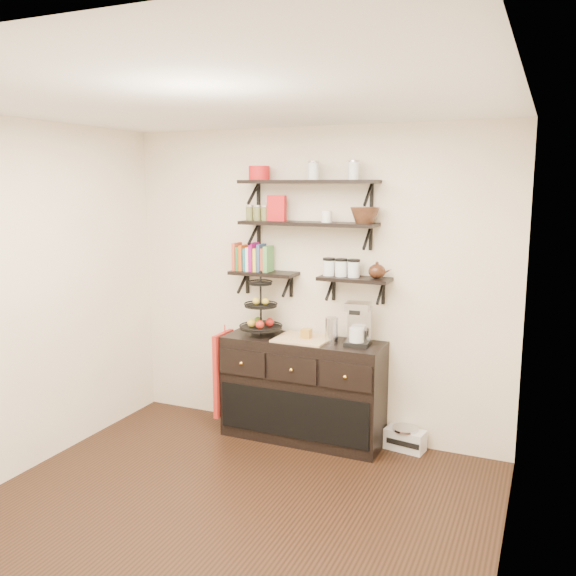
{
  "coord_description": "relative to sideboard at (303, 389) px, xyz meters",
  "views": [
    {
      "loc": [
        1.92,
        -3.19,
        2.22
      ],
      "look_at": [
        0.02,
        1.15,
        1.41
      ],
      "focal_mm": 38.0,
      "sensor_mm": 36.0,
      "label": 1
    }
  ],
  "objects": [
    {
      "name": "ramekins",
      "position": [
        0.17,
        0.1,
        1.5
      ],
      "size": [
        0.09,
        0.09,
        0.1
      ],
      "primitive_type": "cylinder",
      "color": "white",
      "rests_on": "shelf_mid"
    },
    {
      "name": "red_pot",
      "position": [
        -0.46,
        0.1,
        1.86
      ],
      "size": [
        0.18,
        0.18,
        0.12
      ],
      "primitive_type": "cylinder",
      "color": "red",
      "rests_on": "shelf_top"
    },
    {
      "name": "cookbooks",
      "position": [
        -0.51,
        0.12,
        1.11
      ],
      "size": [
        0.36,
        0.15,
        0.26
      ],
      "color": "#C24A2E",
      "rests_on": "shelf_low_left"
    },
    {
      "name": "radio",
      "position": [
        0.88,
        0.13,
        -0.36
      ],
      "size": [
        0.35,
        0.25,
        0.2
      ],
      "rotation": [
        0.0,
        0.0,
        -0.16
      ],
      "color": "silver",
      "rests_on": "floor"
    },
    {
      "name": "apron",
      "position": [
        -0.73,
        -0.1,
        0.08
      ],
      "size": [
        0.04,
        0.32,
        0.75
      ],
      "primitive_type": "cube",
      "color": "#9D2A10",
      "rests_on": "sideboard"
    },
    {
      "name": "candle",
      "position": [
        0.03,
        0.0,
        0.5
      ],
      "size": [
        0.08,
        0.08,
        0.08
      ],
      "primitive_type": "cube",
      "color": "#A17125",
      "rests_on": "sideboard"
    },
    {
      "name": "shelf_mid",
      "position": [
        -0.0,
        0.1,
        1.43
      ],
      "size": [
        1.2,
        0.27,
        0.23
      ],
      "color": "black",
      "rests_on": "back_wall"
    },
    {
      "name": "shelf_top",
      "position": [
        -0.0,
        0.1,
        1.78
      ],
      "size": [
        1.2,
        0.27,
        0.23
      ],
      "color": "black",
      "rests_on": "back_wall"
    },
    {
      "name": "recipe_box",
      "position": [
        -0.29,
        0.1,
        1.56
      ],
      "size": [
        0.16,
        0.07,
        0.22
      ],
      "primitive_type": "cube",
      "rotation": [
        0.0,
        0.0,
        0.05
      ],
      "color": "red",
      "rests_on": "shelf_mid"
    },
    {
      "name": "coffee_maker",
      "position": [
        0.48,
        0.02,
        0.62
      ],
      "size": [
        0.21,
        0.21,
        0.36
      ],
      "rotation": [
        0.0,
        0.0,
        0.12
      ],
      "color": "black",
      "rests_on": "sideboard"
    },
    {
      "name": "walnut_bowl",
      "position": [
        0.5,
        0.1,
        1.51
      ],
      "size": [
        0.24,
        0.24,
        0.13
      ],
      "primitive_type": null,
      "color": "black",
      "rests_on": "shelf_mid"
    },
    {
      "name": "shelf_low_right",
      "position": [
        0.42,
        0.12,
        0.98
      ],
      "size": [
        0.6,
        0.25,
        0.23
      ],
      "color": "black",
      "rests_on": "back_wall"
    },
    {
      "name": "ceiling",
      "position": [
        -0.0,
        -1.51,
        2.25
      ],
      "size": [
        3.5,
        3.5,
        0.02
      ],
      "primitive_type": "cube",
      "color": "white",
      "rests_on": "back_wall"
    },
    {
      "name": "floor",
      "position": [
        -0.0,
        -1.51,
        -0.45
      ],
      "size": [
        3.5,
        3.5,
        0.0
      ],
      "primitive_type": "plane",
      "color": "black",
      "rests_on": "ground"
    },
    {
      "name": "left_wall",
      "position": [
        -1.75,
        -1.51,
        0.9
      ],
      "size": [
        0.02,
        3.5,
        2.7
      ],
      "primitive_type": "cube",
      "color": "white",
      "rests_on": "ground"
    },
    {
      "name": "glass_canisters",
      "position": [
        0.3,
        0.12,
        1.06
      ],
      "size": [
        0.32,
        0.1,
        0.13
      ],
      "color": "silver",
      "rests_on": "shelf_low_right"
    },
    {
      "name": "teapot",
      "position": [
        0.61,
        0.12,
        1.07
      ],
      "size": [
        0.21,
        0.18,
        0.14
      ],
      "primitive_type": null,
      "rotation": [
        0.0,
        0.0,
        0.21
      ],
      "color": "#371D10",
      "rests_on": "shelf_low_right"
    },
    {
      "name": "sideboard",
      "position": [
        0.0,
        0.0,
        0.0
      ],
      "size": [
        1.4,
        0.5,
        0.92
      ],
      "color": "black",
      "rests_on": "floor"
    },
    {
      "name": "fruit_stand",
      "position": [
        -0.4,
        0.0,
        0.64
      ],
      "size": [
        0.37,
        0.37,
        0.55
      ],
      "rotation": [
        0.0,
        0.0,
        0.33
      ],
      "color": "black",
      "rests_on": "sideboard"
    },
    {
      "name": "right_wall",
      "position": [
        1.75,
        -1.51,
        0.9
      ],
      "size": [
        0.02,
        3.5,
        2.7
      ],
      "primitive_type": "cube",
      "color": "white",
      "rests_on": "ground"
    },
    {
      "name": "shelf_low_left",
      "position": [
        -0.42,
        0.12,
        0.98
      ],
      "size": [
        0.6,
        0.25,
        0.23
      ],
      "color": "black",
      "rests_on": "back_wall"
    },
    {
      "name": "back_wall",
      "position": [
        -0.0,
        0.24,
        0.9
      ],
      "size": [
        3.5,
        0.02,
        2.7
      ],
      "primitive_type": "cube",
      "color": "white",
      "rests_on": "ground"
    },
    {
      "name": "thermal_carafe",
      "position": [
        0.27,
        -0.02,
        0.56
      ],
      "size": [
        0.11,
        0.11,
        0.22
      ],
      "primitive_type": "cylinder",
      "color": "silver",
      "rests_on": "sideboard"
    }
  ]
}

